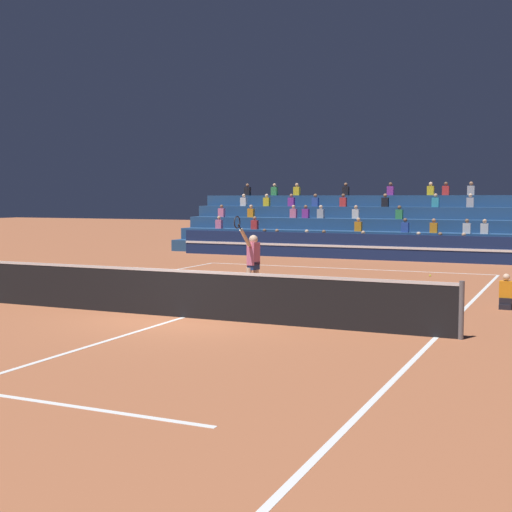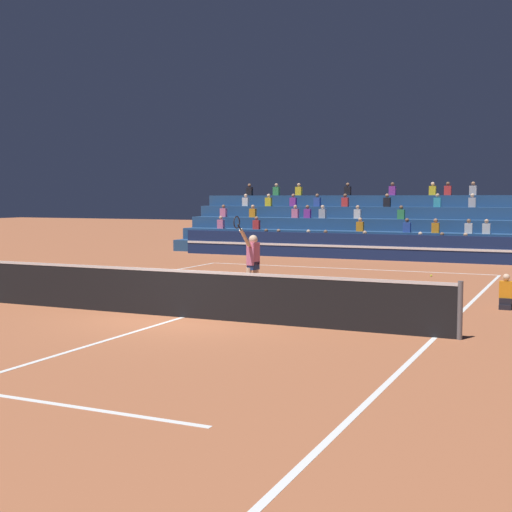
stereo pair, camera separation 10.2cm
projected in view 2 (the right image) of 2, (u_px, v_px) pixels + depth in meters
ground_plane at (183, 317)px, 15.73m from camera, size 120.00×120.00×0.00m
court_lines at (183, 317)px, 15.73m from camera, size 11.10×23.90×0.01m
tennis_net at (183, 293)px, 15.69m from camera, size 12.00×0.10×1.10m
sponsor_banner_wall at (374, 247)px, 30.20m from camera, size 18.00×0.26×1.10m
bleacher_stand at (395, 232)px, 33.60m from camera, size 20.71×4.75×3.38m
ball_kid_courtside at (506, 295)px, 16.87m from camera, size 0.30×0.36×0.84m
tennis_player at (252, 264)px, 17.80m from camera, size 0.35×1.37×2.27m
tennis_ball at (431, 276)px, 23.83m from camera, size 0.07×0.07×0.07m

